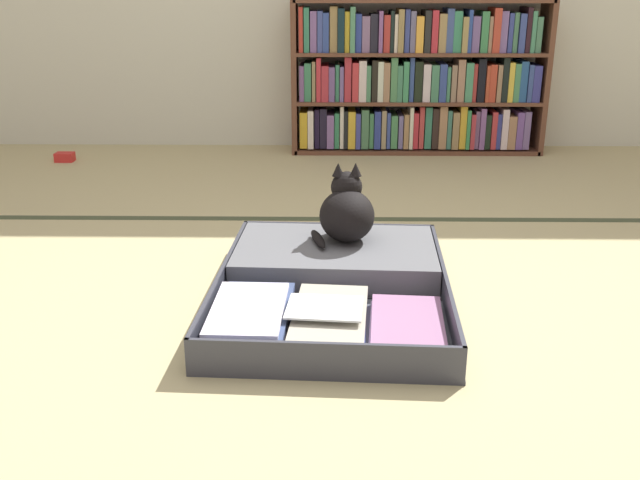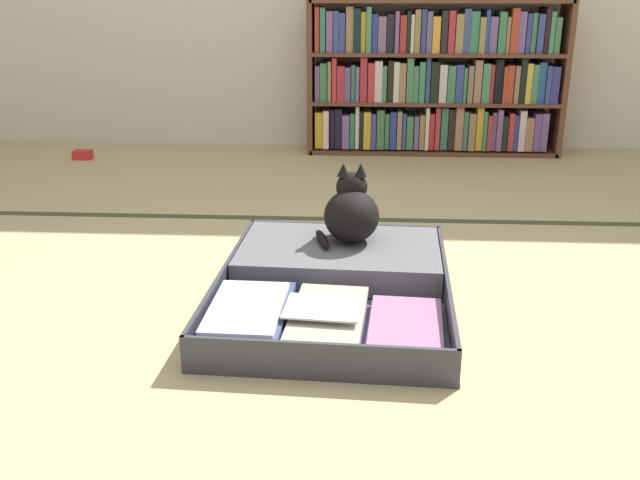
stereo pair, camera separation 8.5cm
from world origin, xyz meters
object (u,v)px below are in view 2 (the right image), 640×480
object	(u,v)px
bookshelf	(433,80)
black_cat	(351,213)
open_suitcase	(332,281)
small_red_pouch	(83,155)

from	to	relation	value
bookshelf	black_cat	bearing A→B (deg)	-103.51
bookshelf	open_suitcase	size ratio (longest dim) A/B	1.50
open_suitcase	black_cat	bearing A→B (deg)	76.65
open_suitcase	black_cat	world-z (taller)	black_cat
open_suitcase	small_red_pouch	bearing A→B (deg)	130.04
open_suitcase	black_cat	xyz separation A→B (m)	(0.06, 0.24, 0.16)
bookshelf	black_cat	xyz separation A→B (m)	(-0.44, -1.84, -0.22)
bookshelf	open_suitcase	xyz separation A→B (m)	(-0.50, -2.08, -0.38)
small_red_pouch	black_cat	bearing A→B (deg)	-44.85
black_cat	open_suitcase	bearing A→B (deg)	-103.35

